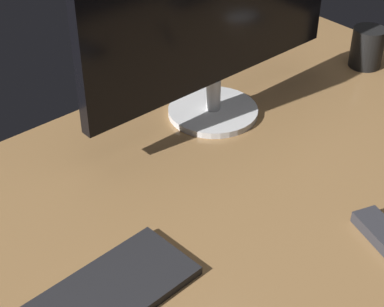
# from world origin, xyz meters

# --- Properties ---
(desk) EXTENTS (1.40, 0.84, 0.02)m
(desk) POSITION_xyz_m (0.00, 0.00, 0.01)
(desk) COLOR olive
(desk) RESTS_ON ground
(monitor) EXTENTS (0.64, 0.20, 0.46)m
(monitor) POSITION_xyz_m (0.11, 0.21, 0.27)
(monitor) COLOR silver
(monitor) RESTS_ON desk
(coffee_mug) EXTENTS (0.08, 0.08, 0.10)m
(coffee_mug) POSITION_xyz_m (0.55, 0.13, 0.07)
(coffee_mug) COLOR black
(coffee_mug) RESTS_ON desk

